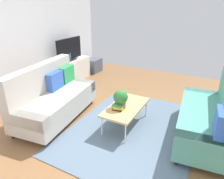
# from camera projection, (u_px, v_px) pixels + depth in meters

# --- Properties ---
(ground_plane) EXTENTS (7.68, 7.68, 0.00)m
(ground_plane) POSITION_uv_depth(u_px,v_px,m) (121.00, 129.00, 3.93)
(ground_plane) COLOR brown
(wall_far) EXTENTS (6.40, 0.12, 2.90)m
(wall_far) POSITION_uv_depth(u_px,v_px,m) (8.00, 39.00, 4.59)
(wall_far) COLOR silver
(wall_far) RESTS_ON ground_plane
(area_rug) EXTENTS (2.90, 2.20, 0.01)m
(area_rug) POSITION_uv_depth(u_px,v_px,m) (134.00, 129.00, 3.92)
(area_rug) COLOR slate
(area_rug) RESTS_ON ground_plane
(couch_beige) EXTENTS (1.99, 1.08, 1.10)m
(couch_beige) POSITION_uv_depth(u_px,v_px,m) (53.00, 97.00, 4.18)
(couch_beige) COLOR #B2ADA3
(couch_beige) RESTS_ON ground_plane
(couch_green) EXTENTS (1.98, 1.04, 1.10)m
(couch_green) POSITION_uv_depth(u_px,v_px,m) (210.00, 117.00, 3.50)
(couch_green) COLOR teal
(couch_green) RESTS_ON ground_plane
(coffee_table) EXTENTS (1.10, 0.56, 0.42)m
(coffee_table) POSITION_uv_depth(u_px,v_px,m) (126.00, 107.00, 3.90)
(coffee_table) COLOR tan
(coffee_table) RESTS_ON ground_plane
(tv_console) EXTENTS (1.40, 0.44, 0.64)m
(tv_console) POSITION_uv_depth(u_px,v_px,m) (70.00, 71.00, 6.18)
(tv_console) COLOR silver
(tv_console) RESTS_ON ground_plane
(tv) EXTENTS (1.00, 0.20, 0.64)m
(tv) POSITION_uv_depth(u_px,v_px,m) (69.00, 50.00, 5.93)
(tv) COLOR black
(tv) RESTS_ON tv_console
(storage_trunk) EXTENTS (0.52, 0.40, 0.44)m
(storage_trunk) POSITION_uv_depth(u_px,v_px,m) (94.00, 65.00, 7.07)
(storage_trunk) COLOR #4C5666
(storage_trunk) RESTS_ON ground_plane
(potted_plant) EXTENTS (0.27, 0.27, 0.35)m
(potted_plant) POSITION_uv_depth(u_px,v_px,m) (121.00, 98.00, 3.76)
(potted_plant) COLOR brown
(potted_plant) RESTS_ON coffee_table
(table_book_0) EXTENTS (0.26, 0.20, 0.03)m
(table_book_0) POSITION_uv_depth(u_px,v_px,m) (119.00, 108.00, 3.80)
(table_book_0) COLOR #262626
(table_book_0) RESTS_ON coffee_table
(table_book_1) EXTENTS (0.28, 0.23, 0.04)m
(table_book_1) POSITION_uv_depth(u_px,v_px,m) (119.00, 106.00, 3.79)
(table_book_1) COLOR gold
(table_book_1) RESTS_ON table_book_0
(table_book_2) EXTENTS (0.24, 0.19, 0.03)m
(table_book_2) POSITION_uv_depth(u_px,v_px,m) (119.00, 104.00, 3.78)
(table_book_2) COLOR #3F8C4C
(table_book_2) RESTS_ON table_book_1
(vase_0) EXTENTS (0.11, 0.11, 0.15)m
(vase_0) POSITION_uv_depth(u_px,v_px,m) (54.00, 62.00, 5.58)
(vase_0) COLOR silver
(vase_0) RESTS_ON tv_console
(vase_1) EXTENTS (0.13, 0.13, 0.13)m
(vase_1) POSITION_uv_depth(u_px,v_px,m) (58.00, 61.00, 5.72)
(vase_1) COLOR #B24C4C
(vase_1) RESTS_ON tv_console
(bottle_0) EXTENTS (0.06, 0.06, 0.14)m
(bottle_0) POSITION_uv_depth(u_px,v_px,m) (65.00, 60.00, 5.83)
(bottle_0) COLOR silver
(bottle_0) RESTS_ON tv_console
(bottle_1) EXTENTS (0.04, 0.04, 0.20)m
(bottle_1) POSITION_uv_depth(u_px,v_px,m) (68.00, 58.00, 5.91)
(bottle_1) COLOR gold
(bottle_1) RESTS_ON tv_console
(bottle_2) EXTENTS (0.06, 0.06, 0.23)m
(bottle_2) POSITION_uv_depth(u_px,v_px,m) (70.00, 57.00, 5.98)
(bottle_2) COLOR #3359B2
(bottle_2) RESTS_ON tv_console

